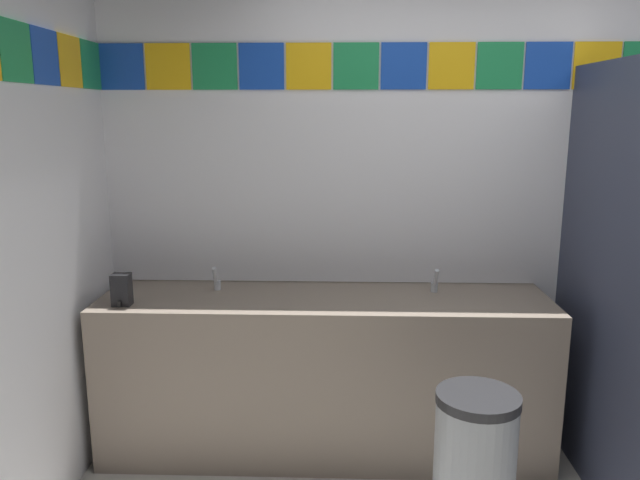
# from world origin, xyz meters

# --- Properties ---
(wall_back) EXTENTS (4.20, 0.09, 2.58)m
(wall_back) POSITION_xyz_m (-0.00, 1.50, 1.30)
(wall_back) COLOR silver
(wall_back) RESTS_ON ground_plane
(vanity_counter) EXTENTS (2.31, 0.58, 0.85)m
(vanity_counter) POSITION_xyz_m (-0.90, 1.17, 0.43)
(vanity_counter) COLOR gray
(vanity_counter) RESTS_ON ground_plane
(faucet_left) EXTENTS (0.04, 0.10, 0.14)m
(faucet_left) POSITION_xyz_m (-1.47, 1.26, 0.90)
(faucet_left) COLOR silver
(faucet_left) RESTS_ON vanity_counter
(faucet_right) EXTENTS (0.04, 0.10, 0.14)m
(faucet_right) POSITION_xyz_m (-0.32, 1.26, 0.90)
(faucet_right) COLOR silver
(faucet_right) RESTS_ON vanity_counter
(soap_dispenser) EXTENTS (0.09, 0.09, 0.16)m
(soap_dispenser) POSITION_xyz_m (-1.89, 1.00, 0.93)
(soap_dispenser) COLOR black
(soap_dispenser) RESTS_ON vanity_counter
(trash_bin) EXTENTS (0.33, 0.33, 0.71)m
(trash_bin) POSITION_xyz_m (-0.27, 0.38, 0.36)
(trash_bin) COLOR #999EA3
(trash_bin) RESTS_ON ground_plane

